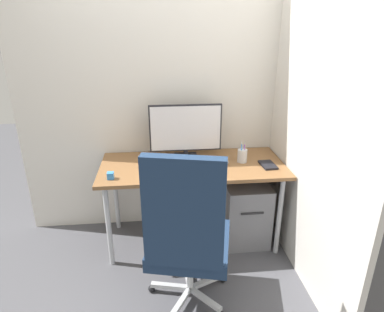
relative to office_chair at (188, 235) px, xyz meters
The scene contains 12 objects.
ground_plane 0.98m from the office_chair, 81.63° to the left, with size 8.00×8.00×0.00m, color #4C4C51.
wall_back 1.40m from the office_chair, 84.26° to the left, with size 2.93×0.04×2.80m, color silver.
wall_side_right 1.34m from the office_chair, 32.54° to the left, with size 0.04×2.09×2.80m, color silver.
desk 0.79m from the office_chair, 81.63° to the left, with size 1.50×0.66×0.73m.
office_chair is the anchor object (origin of this frame).
filing_cabinet 1.04m from the office_chair, 54.57° to the left, with size 0.37×0.55×0.55m.
monitor 1.04m from the office_chair, 85.59° to the left, with size 0.61×0.15×0.46m.
keyboard 0.74m from the office_chair, 91.05° to the left, with size 0.42×0.18×0.02m.
mouse 0.85m from the office_chair, 62.96° to the left, with size 0.05×0.08×0.04m, color gray.
pen_holder 0.97m from the office_chair, 56.01° to the left, with size 0.08×0.08×0.18m.
notebook 1.00m from the office_chair, 43.38° to the left, with size 0.11×0.18×0.02m, color black.
desk_clamp_accessory 0.79m from the office_chair, 132.63° to the left, with size 0.05×0.05×0.05m, color #337FD8.
Camera 1 is at (-0.27, -2.52, 1.82)m, focal length 31.39 mm.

